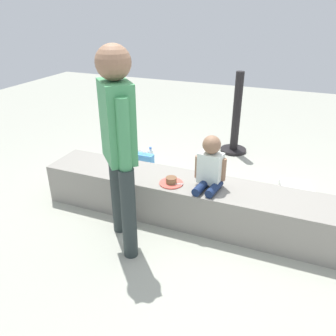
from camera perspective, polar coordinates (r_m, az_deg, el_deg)
The scene contains 12 objects.
ground_plane at distance 3.36m, azimuth 3.34°, elevation -8.34°, with size 12.00×12.00×0.00m, color #A1A294.
concrete_ledge at distance 3.25m, azimuth 3.43°, elevation -5.43°, with size 2.90×0.49×0.40m, color gray.
child_seated at distance 2.99m, azimuth 7.15°, elevation 0.45°, with size 0.28×0.33×0.48m.
adult_standing at distance 2.59m, azimuth -8.42°, elevation 5.51°, with size 0.38×0.39×1.66m.
cake_plate at distance 3.10m, azimuth 0.55°, elevation -2.33°, with size 0.22×0.22×0.07m.
gift_bag at distance 4.15m, azimuth -3.98°, elevation 0.78°, with size 0.22×0.10×0.30m.
railing_post at distance 4.75m, azimuth 11.38°, elevation 7.43°, with size 0.36×0.36×1.11m.
water_bottle_near_gift at distance 3.81m, azimuth 7.02°, elevation -2.55°, with size 0.07×0.07×0.18m.
water_bottle_far_side at distance 4.48m, azimuth -2.97°, elevation 2.26°, with size 0.07×0.07×0.19m.
party_cup_red at distance 4.36m, azimuth -6.76°, elevation 0.85°, with size 0.08×0.08×0.10m, color red.
cake_box_white at distance 3.95m, azimuth 20.83°, elevation -3.49°, with size 0.33×0.29×0.12m, color white.
handbag_black_leather at distance 3.53m, azimuth 16.51°, elevation -5.72°, with size 0.32×0.11×0.30m.
Camera 1 is at (0.86, -2.64, 1.90)m, focal length 36.05 mm.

